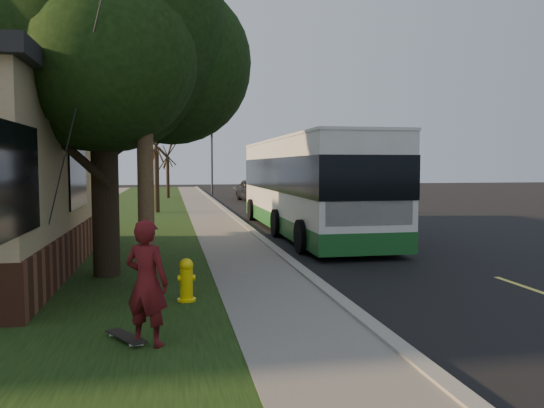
{
  "coord_description": "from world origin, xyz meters",
  "views": [
    {
      "loc": [
        -2.86,
        -9.11,
        2.39
      ],
      "look_at": [
        -0.51,
        3.07,
        1.5
      ],
      "focal_mm": 35.0,
      "sensor_mm": 36.0,
      "label": 1
    }
  ],
  "objects_px": {
    "fire_hydrant": "(186,280)",
    "skateboarder": "(147,283)",
    "skateboard_main": "(126,337)",
    "bare_tree_near": "(157,171)",
    "leafy_tree": "(104,33)",
    "bare_tree_far": "(168,171)",
    "utility_pole": "(143,43)",
    "transit_bus": "(306,183)",
    "distant_car": "(255,190)",
    "traffic_signal": "(212,156)"
  },
  "relations": [
    {
      "from": "fire_hydrant",
      "to": "leafy_tree",
      "type": "relative_size",
      "value": 0.09
    },
    {
      "from": "transit_bus",
      "to": "skateboarder",
      "type": "distance_m",
      "value": 12.59
    },
    {
      "from": "leafy_tree",
      "to": "bare_tree_far",
      "type": "height_order",
      "value": "leafy_tree"
    },
    {
      "from": "utility_pole",
      "to": "skateboard_main",
      "type": "xyz_separation_m",
      "value": [
        -0.15,
        -2.97,
        -4.51
      ]
    },
    {
      "from": "bare_tree_far",
      "to": "distant_car",
      "type": "height_order",
      "value": "bare_tree_far"
    },
    {
      "from": "skateboard_main",
      "to": "bare_tree_near",
      "type": "bearing_deg",
      "value": 90.12
    },
    {
      "from": "transit_bus",
      "to": "skateboarder",
      "type": "xyz_separation_m",
      "value": [
        -5.11,
        -11.47,
        -0.89
      ]
    },
    {
      "from": "bare_tree_near",
      "to": "transit_bus",
      "type": "distance_m",
      "value": 10.3
    },
    {
      "from": "utility_pole",
      "to": "traffic_signal",
      "type": "distance_m",
      "value": 33.26
    },
    {
      "from": "fire_hydrant",
      "to": "skateboarder",
      "type": "relative_size",
      "value": 0.45
    },
    {
      "from": "traffic_signal",
      "to": "transit_bus",
      "type": "distance_m",
      "value": 24.81
    },
    {
      "from": "fire_hydrant",
      "to": "skateboarder",
      "type": "bearing_deg",
      "value": -104.4
    },
    {
      "from": "utility_pole",
      "to": "skateboarder",
      "type": "bearing_deg",
      "value": -87.51
    },
    {
      "from": "fire_hydrant",
      "to": "bare_tree_near",
      "type": "bearing_deg",
      "value": 92.86
    },
    {
      "from": "traffic_signal",
      "to": "skateboarder",
      "type": "relative_size",
      "value": 3.34
    },
    {
      "from": "leafy_tree",
      "to": "bare_tree_near",
      "type": "bearing_deg",
      "value": 87.5
    },
    {
      "from": "utility_pole",
      "to": "distant_car",
      "type": "relative_size",
      "value": 1.99
    },
    {
      "from": "bare_tree_near",
      "to": "bare_tree_far",
      "type": "bearing_deg",
      "value": 87.61
    },
    {
      "from": "transit_bus",
      "to": "distant_car",
      "type": "bearing_deg",
      "value": 87.14
    },
    {
      "from": "skateboard_main",
      "to": "fire_hydrant",
      "type": "bearing_deg",
      "value": 66.54
    },
    {
      "from": "fire_hydrant",
      "to": "leafy_tree",
      "type": "bearing_deg",
      "value": 120.67
    },
    {
      "from": "fire_hydrant",
      "to": "transit_bus",
      "type": "xyz_separation_m",
      "value": [
        4.55,
        9.27,
        1.35
      ]
    },
    {
      "from": "bare_tree_far",
      "to": "transit_bus",
      "type": "distance_m",
      "value": 21.32
    },
    {
      "from": "utility_pole",
      "to": "bare_tree_near",
      "type": "height_order",
      "value": "utility_pole"
    },
    {
      "from": "skateboarder",
      "to": "distant_car",
      "type": "xyz_separation_m",
      "value": [
        5.97,
        28.69,
        -0.12
      ]
    },
    {
      "from": "skateboard_main",
      "to": "skateboarder",
      "type": "bearing_deg",
      "value": -37.57
    },
    {
      "from": "bare_tree_far",
      "to": "distant_car",
      "type": "relative_size",
      "value": 0.88
    },
    {
      "from": "bare_tree_far",
      "to": "traffic_signal",
      "type": "bearing_deg",
      "value": 48.81
    },
    {
      "from": "transit_bus",
      "to": "skateboard_main",
      "type": "distance_m",
      "value": 12.59
    },
    {
      "from": "transit_bus",
      "to": "leafy_tree",
      "type": "bearing_deg",
      "value": -132.74
    },
    {
      "from": "leafy_tree",
      "to": "skateboard_main",
      "type": "relative_size",
      "value": 9.97
    },
    {
      "from": "fire_hydrant",
      "to": "distant_car",
      "type": "distance_m",
      "value": 27.03
    },
    {
      "from": "skateboarder",
      "to": "skateboard_main",
      "type": "bearing_deg",
      "value": -8.13
    },
    {
      "from": "leafy_tree",
      "to": "bare_tree_near",
      "type": "relative_size",
      "value": 1.81
    },
    {
      "from": "utility_pole",
      "to": "bare_tree_near",
      "type": "xyz_separation_m",
      "value": [
        -0.19,
        17.01,
        -2.48
      ]
    },
    {
      "from": "fire_hydrant",
      "to": "bare_tree_far",
      "type": "xyz_separation_m",
      "value": [
        -0.4,
        30.0,
        1.57
      ]
    },
    {
      "from": "utility_pole",
      "to": "skateboarder",
      "type": "relative_size",
      "value": 5.51
    },
    {
      "from": "fire_hydrant",
      "to": "bare_tree_far",
      "type": "height_order",
      "value": "bare_tree_far"
    },
    {
      "from": "leafy_tree",
      "to": "bare_tree_far",
      "type": "relative_size",
      "value": 1.94
    },
    {
      "from": "skateboarder",
      "to": "skateboard_main",
      "type": "xyz_separation_m",
      "value": [
        -0.29,
        0.23,
        -0.77
      ]
    },
    {
      "from": "traffic_signal",
      "to": "skateboarder",
      "type": "xyz_separation_m",
      "value": [
        -3.67,
        -36.2,
        -2.27
      ]
    },
    {
      "from": "transit_bus",
      "to": "traffic_signal",
      "type": "bearing_deg",
      "value": 93.35
    },
    {
      "from": "skateboarder",
      "to": "bare_tree_near",
      "type": "bearing_deg",
      "value": -59.62
    },
    {
      "from": "skateboard_main",
      "to": "transit_bus",
      "type": "bearing_deg",
      "value": 64.33
    },
    {
      "from": "bare_tree_far",
      "to": "skateboarder",
      "type": "distance_m",
      "value": 32.22
    },
    {
      "from": "leafy_tree",
      "to": "skateboarder",
      "type": "bearing_deg",
      "value": -78.31
    },
    {
      "from": "bare_tree_far",
      "to": "transit_bus",
      "type": "xyz_separation_m",
      "value": [
        4.95,
        -20.73,
        -0.22
      ]
    },
    {
      "from": "skateboarder",
      "to": "skateboard_main",
      "type": "height_order",
      "value": "skateboarder"
    },
    {
      "from": "fire_hydrant",
      "to": "bare_tree_near",
      "type": "relative_size",
      "value": 0.17
    },
    {
      "from": "traffic_signal",
      "to": "bare_tree_far",
      "type": "bearing_deg",
      "value": -131.19
    }
  ]
}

